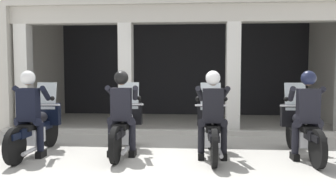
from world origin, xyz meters
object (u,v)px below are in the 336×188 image
object	(u,v)px
police_officer_far_left	(29,106)
police_officer_center_left	(122,106)
police_officer_far_right	(307,107)
motorcycle_center_left	(125,127)
motorcycle_far_left	(37,128)
motorcycle_far_right	(302,129)
police_officer_center_right	(213,107)
motorcycle_center_right	(212,129)

from	to	relation	value
police_officer_far_left	police_officer_center_left	world-z (taller)	same
police_officer_far_right	motorcycle_center_left	bearing A→B (deg)	173.13
police_officer_center_left	motorcycle_center_left	bearing A→B (deg)	85.87
motorcycle_far_left	police_officer_far_right	world-z (taller)	police_officer_far_right
motorcycle_far_left	motorcycle_far_right	world-z (taller)	same
motorcycle_far_left	police_officer_center_right	bearing A→B (deg)	-7.70
motorcycle_far_left	police_officer_far_right	distance (m)	5.00
police_officer_far_left	police_officer_far_right	bearing A→B (deg)	-2.77
police_officer_center_left	police_officer_far_right	bearing A→B (deg)	-4.47
police_officer_center_left	motorcycle_far_right	size ratio (longest dim) A/B	0.78
police_officer_center_right	police_officer_center_left	bearing A→B (deg)	167.48
motorcycle_far_left	motorcycle_far_right	size ratio (longest dim) A/B	1.00
motorcycle_far_left	police_officer_center_right	distance (m)	3.35
motorcycle_center_right	police_officer_far_right	world-z (taller)	police_officer_far_right
police_officer_far_left	police_officer_center_right	size ratio (longest dim) A/B	1.00
police_officer_far_left	police_officer_center_right	bearing A→B (deg)	-2.81
motorcycle_center_right	motorcycle_far_right	bearing A→B (deg)	-7.33
motorcycle_far_left	police_officer_far_left	xyz separation A→B (m)	(-0.00, -0.28, 0.44)
motorcycle_center_right	police_officer_center_right	xyz separation A→B (m)	(-0.00, -0.28, 0.44)
motorcycle_far_left	police_officer_center_left	size ratio (longest dim) A/B	1.29
motorcycle_far_left	motorcycle_far_right	distance (m)	4.98
motorcycle_center_left	police_officer_far_right	world-z (taller)	police_officer_far_right
motorcycle_center_right	motorcycle_far_right	distance (m)	1.66
police_officer_center_left	police_officer_center_right	distance (m)	1.66
police_officer_far_left	motorcycle_far_right	distance (m)	5.02
motorcycle_far_left	motorcycle_center_left	size ratio (longest dim) A/B	1.00
police_officer_center_left	motorcycle_center_right	distance (m)	1.73
motorcycle_center_left	police_officer_center_right	distance (m)	1.76
police_officer_far_right	police_officer_center_left	bearing A→B (deg)	178.01
motorcycle_far_left	motorcycle_center_right	bearing A→B (deg)	-2.81
police_officer_center_left	police_officer_far_right	distance (m)	3.32
police_officer_center_left	motorcycle_center_right	size ratio (longest dim) A/B	0.78
motorcycle_far_right	police_officer_center_right	bearing A→B (deg)	-169.77
police_officer_center_left	police_officer_far_right	world-z (taller)	same
police_officer_far_left	police_officer_center_right	world-z (taller)	same
motorcycle_center_left	motorcycle_far_right	size ratio (longest dim) A/B	1.00
motorcycle_far_left	police_officer_center_left	world-z (taller)	police_officer_center_left
motorcycle_center_left	motorcycle_center_right	size ratio (longest dim) A/B	1.00
police_officer_far_right	motorcycle_far_left	bearing A→B (deg)	177.27
motorcycle_center_left	police_officer_center_right	size ratio (longest dim) A/B	1.29
police_officer_far_right	motorcycle_center_right	bearing A→B (deg)	170.87
motorcycle_center_right	motorcycle_far_right	world-z (taller)	same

